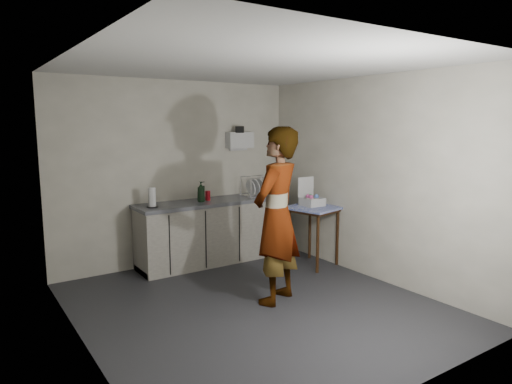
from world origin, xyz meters
TOP-DOWN VIEW (x-y plane):
  - ground at (0.00, 0.00)m, footprint 4.00×4.00m
  - wall_back at (0.00, 1.99)m, footprint 3.60×0.02m
  - wall_right at (1.79, 0.00)m, footprint 0.02×4.00m
  - wall_left at (-1.79, 0.00)m, footprint 0.02×4.00m
  - ceiling at (0.00, 0.00)m, footprint 3.60×4.00m
  - kitchen_counter at (0.40, 1.70)m, footprint 2.24×0.62m
  - wall_shelf at (1.00, 1.92)m, footprint 0.42×0.18m
  - side_table at (1.50, 0.76)m, footprint 0.79×0.79m
  - standing_man at (0.28, -0.01)m, footprint 0.86×0.75m
  - soap_bottle at (0.20, 1.67)m, footprint 0.16×0.16m
  - soda_can at (0.34, 1.72)m, footprint 0.07×0.07m
  - dark_bottle at (0.24, 1.70)m, footprint 0.06×0.06m
  - paper_towel at (-0.53, 1.65)m, footprint 0.15×0.15m
  - dish_rack at (1.13, 1.66)m, footprint 0.43×0.33m
  - bakery_box at (1.52, 0.84)m, footprint 0.28×0.29m

SIDE VIEW (x-z plane):
  - ground at x=0.00m, z-range 0.00..0.00m
  - kitchen_counter at x=0.40m, z-range -0.03..0.88m
  - side_table at x=1.50m, z-range 0.31..1.16m
  - bakery_box at x=1.52m, z-range 0.74..1.13m
  - soda_can at x=0.34m, z-range 0.91..1.05m
  - dish_rack at x=1.13m, z-range 0.83..1.13m
  - standing_man at x=0.28m, z-range 0.00..1.97m
  - dark_bottle at x=0.24m, z-range 0.91..1.13m
  - paper_towel at x=-0.53m, z-range 0.90..1.16m
  - soap_bottle at x=0.20m, z-range 0.91..1.20m
  - wall_back at x=0.00m, z-range 0.00..2.60m
  - wall_right at x=1.79m, z-range 0.00..2.60m
  - wall_left at x=-1.79m, z-range 0.00..2.60m
  - wall_shelf at x=1.00m, z-range 1.56..1.93m
  - ceiling at x=0.00m, z-range 2.59..2.60m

